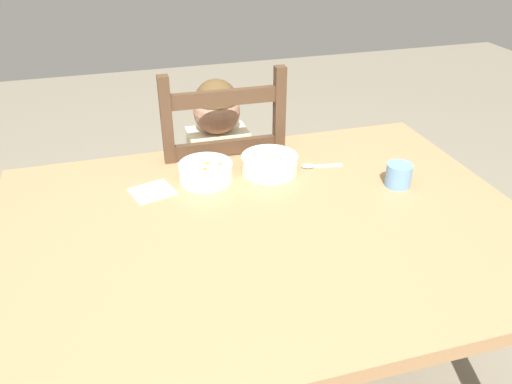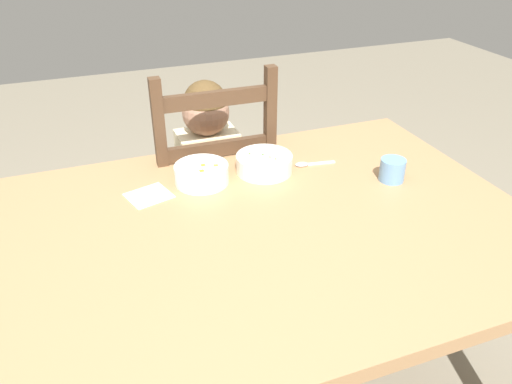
{
  "view_description": "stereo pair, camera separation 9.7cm",
  "coord_description": "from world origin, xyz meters",
  "px_view_note": "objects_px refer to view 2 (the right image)",
  "views": [
    {
      "loc": [
        -0.35,
        -1.11,
        1.5
      ],
      "look_at": [
        -0.0,
        0.08,
        0.78
      ],
      "focal_mm": 35.84,
      "sensor_mm": 36.0,
      "label": 1
    },
    {
      "loc": [
        -0.44,
        -1.08,
        1.5
      ],
      "look_at": [
        -0.0,
        0.08,
        0.78
      ],
      "focal_mm": 35.84,
      "sensor_mm": 36.0,
      "label": 2
    }
  ],
  "objects_px": {
    "bowl_of_carrots": "(202,173)",
    "drinking_cup": "(392,170)",
    "child_figure": "(210,167)",
    "spoon": "(308,164)",
    "dining_table": "(267,247)",
    "dining_chair": "(211,202)",
    "bowl_of_peas": "(264,163)"
  },
  "relations": [
    {
      "from": "dining_chair",
      "to": "dining_table",
      "type": "bearing_deg",
      "value": -89.55
    },
    {
      "from": "dining_chair",
      "to": "bowl_of_carrots",
      "type": "relative_size",
      "value": 6.16
    },
    {
      "from": "dining_chair",
      "to": "child_figure",
      "type": "height_order",
      "value": "dining_chair"
    },
    {
      "from": "dining_chair",
      "to": "drinking_cup",
      "type": "bearing_deg",
      "value": -46.97
    },
    {
      "from": "child_figure",
      "to": "drinking_cup",
      "type": "xyz_separation_m",
      "value": [
        0.45,
        -0.49,
        0.14
      ]
    },
    {
      "from": "child_figure",
      "to": "dining_chair",
      "type": "bearing_deg",
      "value": 143.19
    },
    {
      "from": "dining_chair",
      "to": "bowl_of_peas",
      "type": "xyz_separation_m",
      "value": [
        0.1,
        -0.29,
        0.29
      ]
    },
    {
      "from": "child_figure",
      "to": "bowl_of_carrots",
      "type": "bearing_deg",
      "value": -109.5
    },
    {
      "from": "drinking_cup",
      "to": "child_figure",
      "type": "bearing_deg",
      "value": 133.01
    },
    {
      "from": "dining_chair",
      "to": "child_figure",
      "type": "bearing_deg",
      "value": -36.81
    },
    {
      "from": "dining_chair",
      "to": "drinking_cup",
      "type": "distance_m",
      "value": 0.73
    },
    {
      "from": "dining_table",
      "to": "bowl_of_peas",
      "type": "bearing_deg",
      "value": 70.26
    },
    {
      "from": "dining_table",
      "to": "spoon",
      "type": "relative_size",
      "value": 10.53
    },
    {
      "from": "child_figure",
      "to": "bowl_of_carrots",
      "type": "relative_size",
      "value": 5.69
    },
    {
      "from": "bowl_of_carrots",
      "to": "child_figure",
      "type": "bearing_deg",
      "value": 70.5
    },
    {
      "from": "dining_table",
      "to": "drinking_cup",
      "type": "height_order",
      "value": "drinking_cup"
    },
    {
      "from": "dining_table",
      "to": "bowl_of_carrots",
      "type": "xyz_separation_m",
      "value": [
        -0.11,
        0.28,
        0.12
      ]
    },
    {
      "from": "dining_chair",
      "to": "spoon",
      "type": "height_order",
      "value": "dining_chair"
    },
    {
      "from": "child_figure",
      "to": "bowl_of_peas",
      "type": "bearing_deg",
      "value": -70.49
    },
    {
      "from": "bowl_of_peas",
      "to": "spoon",
      "type": "height_order",
      "value": "bowl_of_peas"
    },
    {
      "from": "bowl_of_carrots",
      "to": "drinking_cup",
      "type": "distance_m",
      "value": 0.59
    },
    {
      "from": "bowl_of_peas",
      "to": "drinking_cup",
      "type": "xyz_separation_m",
      "value": [
        0.35,
        -0.19,
        0.01
      ]
    },
    {
      "from": "dining_table",
      "to": "dining_chair",
      "type": "xyz_separation_m",
      "value": [
        -0.0,
        0.57,
        -0.18
      ]
    },
    {
      "from": "dining_table",
      "to": "child_figure",
      "type": "relative_size",
      "value": 1.54
    },
    {
      "from": "bowl_of_carrots",
      "to": "spoon",
      "type": "height_order",
      "value": "bowl_of_carrots"
    },
    {
      "from": "bowl_of_carrots",
      "to": "dining_chair",
      "type": "bearing_deg",
      "value": 70.72
    },
    {
      "from": "spoon",
      "to": "bowl_of_carrots",
      "type": "bearing_deg",
      "value": 178.49
    },
    {
      "from": "bowl_of_peas",
      "to": "drinking_cup",
      "type": "relative_size",
      "value": 2.32
    },
    {
      "from": "dining_chair",
      "to": "bowl_of_peas",
      "type": "height_order",
      "value": "dining_chair"
    },
    {
      "from": "bowl_of_peas",
      "to": "drinking_cup",
      "type": "distance_m",
      "value": 0.4
    },
    {
      "from": "child_figure",
      "to": "bowl_of_carrots",
      "type": "distance_m",
      "value": 0.34
    },
    {
      "from": "dining_table",
      "to": "spoon",
      "type": "height_order",
      "value": "spoon"
    }
  ]
}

